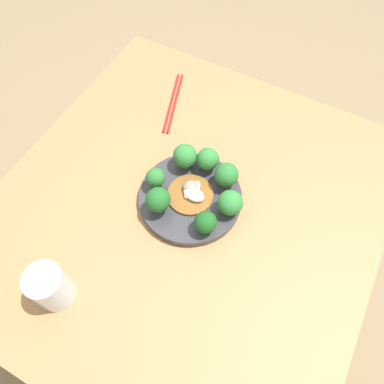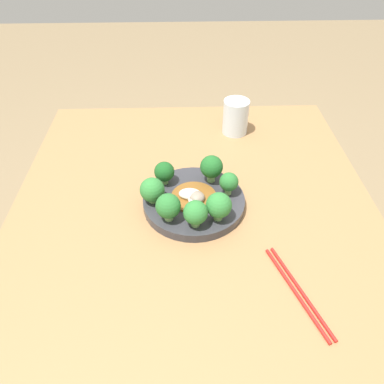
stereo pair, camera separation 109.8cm
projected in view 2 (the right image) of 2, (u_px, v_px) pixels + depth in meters
ground_plane at (193, 345)px, 1.44m from camera, size 8.00×8.00×0.00m
table at (193, 288)px, 1.19m from camera, size 0.96×0.90×0.75m
plate at (192, 202)px, 0.92m from camera, size 0.25×0.25×0.02m
broccoli_northwest at (168, 206)px, 0.83m from camera, size 0.06×0.06×0.07m
broccoli_north at (152, 190)px, 0.88m from camera, size 0.06×0.06×0.07m
broccoli_west at (194, 213)px, 0.82m from camera, size 0.06×0.06×0.07m
broccoli_southeast at (212, 167)px, 0.93m from camera, size 0.06×0.06×0.07m
broccoli_south at (229, 182)px, 0.90m from camera, size 0.05×0.05×0.06m
broccoli_southwest at (219, 206)px, 0.83m from camera, size 0.06×0.06×0.07m
broccoli_northeast at (164, 172)px, 0.93m from camera, size 0.05×0.05×0.06m
stirfry_center at (193, 196)px, 0.90m from camera, size 0.11×0.11×0.03m
drinking_glass at (236, 117)px, 1.15m from camera, size 0.08×0.08×0.11m
chopsticks at (298, 291)px, 0.73m from camera, size 0.22×0.09×0.01m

